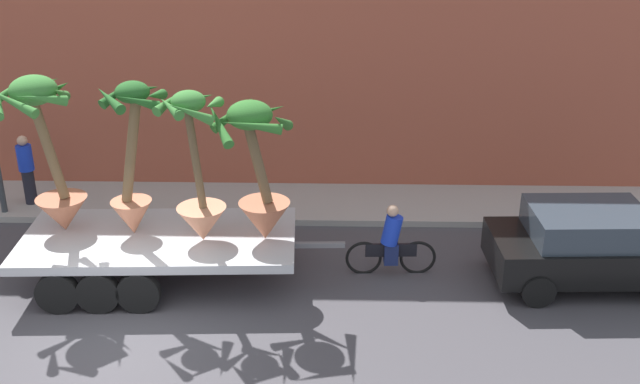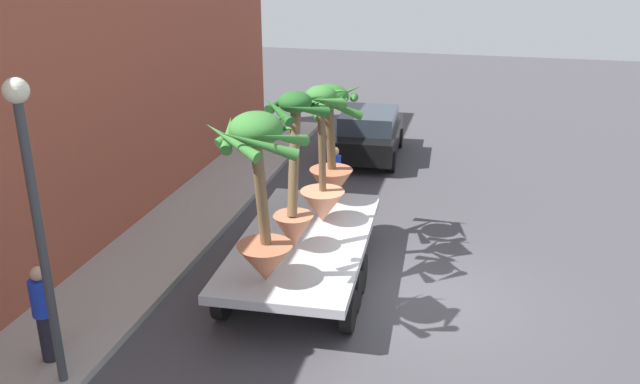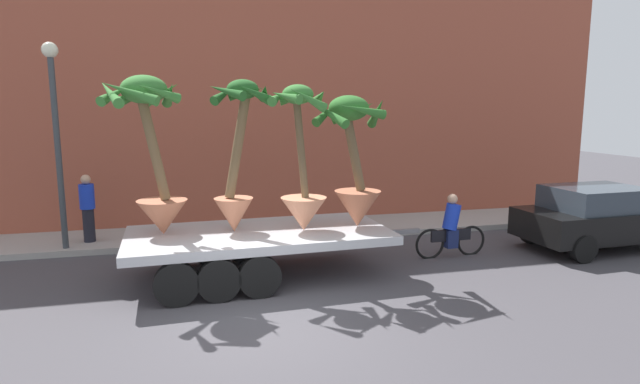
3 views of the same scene
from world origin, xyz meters
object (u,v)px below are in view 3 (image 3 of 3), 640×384
object	(u,v)px
potted_palm_rear	(302,174)
parked_car	(599,216)
potted_palm_front	(354,166)
flatbed_trailer	(248,242)
street_lamp	(55,120)
potted_palm_middle	(238,162)
potted_palm_extra	(152,154)
pedestrian_near_gate	(88,207)
cyclist	(451,229)

from	to	relation	value
potted_palm_rear	parked_car	size ratio (longest dim) A/B	0.73
potted_palm_front	flatbed_trailer	bearing A→B (deg)	177.84
street_lamp	parked_car	bearing A→B (deg)	-11.93
parked_car	street_lamp	bearing A→B (deg)	168.07
potted_palm_middle	potted_palm_front	bearing A→B (deg)	-3.93
parked_car	flatbed_trailer	bearing A→B (deg)	-179.29
flatbed_trailer	potted_palm_extra	bearing A→B (deg)	173.49
potted_palm_extra	pedestrian_near_gate	xyz separation A→B (m)	(-1.84, 3.13, -1.56)
potted_palm_front	pedestrian_near_gate	bearing A→B (deg)	149.84
potted_palm_middle	cyclist	xyz separation A→B (m)	(5.00, 0.30, -1.76)
cyclist	parked_car	world-z (taller)	parked_car
potted_palm_rear	potted_palm_extra	distance (m)	2.98
potted_palm_front	cyclist	world-z (taller)	potted_palm_front
potted_palm_rear	pedestrian_near_gate	world-z (taller)	potted_palm_rear
street_lamp	cyclist	bearing A→B (deg)	-15.26
flatbed_trailer	potted_palm_extra	xyz separation A→B (m)	(-1.81, 0.21, 1.84)
cyclist	flatbed_trailer	bearing A→B (deg)	-175.45
potted_palm_extra	street_lamp	distance (m)	3.53
potted_palm_rear	potted_palm_middle	bearing A→B (deg)	169.08
potted_palm_rear	parked_car	distance (m)	7.75
potted_palm_rear	potted_palm_front	size ratio (longest dim) A/B	1.07
potted_palm_middle	potted_palm_front	distance (m)	2.42
potted_palm_extra	cyclist	xyz separation A→B (m)	(6.64, 0.18, -1.94)
potted_palm_extra	cyclist	world-z (taller)	potted_palm_extra
potted_palm_extra	pedestrian_near_gate	distance (m)	3.95
flatbed_trailer	potted_palm_front	world-z (taller)	potted_palm_front
flatbed_trailer	cyclist	xyz separation A→B (m)	(4.83, 0.38, -0.10)
potted_palm_front	cyclist	size ratio (longest dim) A/B	1.51
potted_palm_extra	street_lamp	world-z (taller)	street_lamp
potted_palm_extra	street_lamp	xyz separation A→B (m)	(-2.29, 2.61, 0.63)
potted_palm_middle	parked_car	distance (m)	9.05
cyclist	street_lamp	world-z (taller)	street_lamp
potted_palm_front	pedestrian_near_gate	xyz separation A→B (m)	(-5.90, 3.43, -1.26)
potted_palm_rear	pedestrian_near_gate	size ratio (longest dim) A/B	1.74
potted_palm_extra	potted_palm_rear	bearing A→B (deg)	-7.25
flatbed_trailer	pedestrian_near_gate	size ratio (longest dim) A/B	3.73
parked_car	cyclist	bearing A→B (deg)	175.96
potted_palm_middle	street_lamp	xyz separation A→B (m)	(-3.93, 2.74, 0.81)
pedestrian_near_gate	potted_palm_middle	bearing A→B (deg)	-43.12
pedestrian_near_gate	parked_car	bearing A→B (deg)	-14.63
cyclist	parked_car	distance (m)	3.92
potted_palm_rear	pedestrian_near_gate	distance (m)	6.01
cyclist	potted_palm_extra	bearing A→B (deg)	-178.47
potted_palm_middle	potted_palm_extra	bearing A→B (deg)	175.64
potted_palm_front	pedestrian_near_gate	world-z (taller)	potted_palm_front
flatbed_trailer	potted_palm_middle	size ratio (longest dim) A/B	2.07
flatbed_trailer	potted_palm_middle	xyz separation A→B (m)	(-0.17, 0.08, 1.66)
potted_palm_middle	pedestrian_near_gate	size ratio (longest dim) A/B	1.80
flatbed_trailer	cyclist	world-z (taller)	cyclist
potted_palm_rear	cyclist	bearing A→B (deg)	8.39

